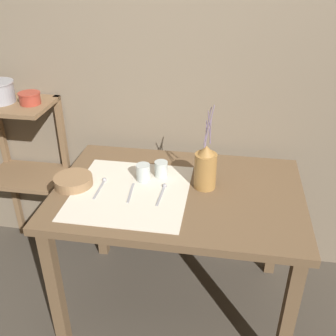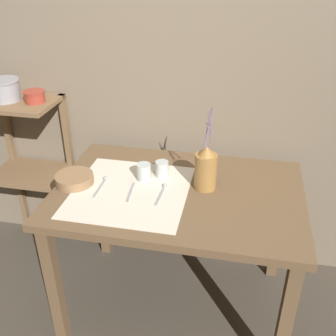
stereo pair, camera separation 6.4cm
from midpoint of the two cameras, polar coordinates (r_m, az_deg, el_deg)
ground_plane at (r=2.48m, az=2.01°, el=-18.77°), size 12.00×12.00×0.00m
stone_wall_back at (r=2.26m, az=4.87°, el=12.81°), size 7.00×0.06×2.40m
wooden_table at (r=2.02m, az=2.34°, el=-5.66°), size 1.23×0.83×0.79m
wooden_shelf_unit at (r=2.59m, az=-18.77°, el=2.68°), size 0.45×0.34×1.07m
linen_cloth at (r=1.95m, az=-4.54°, el=-3.35°), size 0.56×0.58×0.00m
pitcher_with_flowers at (r=1.93m, az=6.44°, el=-0.13°), size 0.11×0.11×0.43m
wooden_bowl at (r=2.05m, az=-12.56°, el=-1.60°), size 0.19×0.19×0.05m
glass_tumbler_near at (r=2.02m, az=-2.62°, el=-0.57°), size 0.07×0.07×0.09m
glass_tumbler_far at (r=2.05m, az=0.02°, el=-0.13°), size 0.07×0.07×0.08m
spoon_inner at (r=2.03m, az=-8.49°, el=-2.03°), size 0.02×0.19×0.02m
knife_center at (r=1.94m, az=-4.52°, el=-3.50°), size 0.03×0.17×0.00m
spoon_outer at (r=1.95m, az=0.22°, el=-3.12°), size 0.02×0.19×0.02m
metal_pot_large at (r=2.45m, az=-22.08°, el=10.54°), size 0.19×0.19×0.12m
metal_pot_small at (r=2.36m, az=-18.08°, el=9.91°), size 0.12×0.12×0.07m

